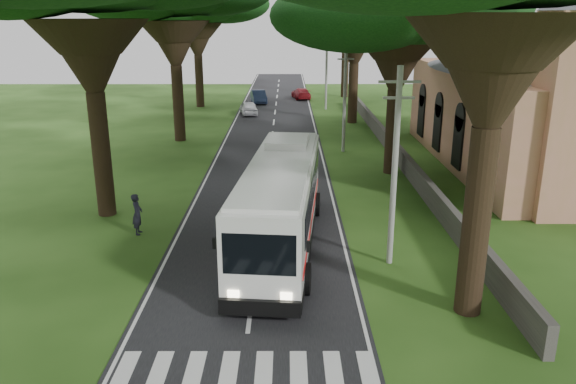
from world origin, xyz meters
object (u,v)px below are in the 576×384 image
(pole_mid, at_px, (345,96))
(coach_bus, at_px, (281,201))
(pole_far, at_px, (326,70))
(distant_car_b, at_px, (259,97))
(pole_near, at_px, (395,165))
(distant_car_c, at_px, (301,93))
(pedestrian, at_px, (137,214))
(church, at_px, (541,94))
(distant_car_a, at_px, (249,108))

(pole_mid, bearing_deg, coach_bus, -103.91)
(pole_far, distance_m, distant_car_b, 9.48)
(pole_near, xyz_separation_m, distant_car_c, (-2.50, 48.05, -3.50))
(distant_car_b, bearing_deg, pedestrian, -104.73)
(pole_near, bearing_deg, distant_car_b, 99.62)
(pole_far, distance_m, pedestrian, 38.55)
(church, bearing_deg, pedestrian, -152.43)
(pole_near, xyz_separation_m, pole_far, (0.00, 40.00, 0.00))
(coach_bus, bearing_deg, distant_car_b, 99.48)
(coach_bus, bearing_deg, distant_car_a, 101.47)
(pole_near, bearing_deg, pole_far, 90.00)
(distant_car_b, distance_m, distant_car_c, 6.13)
(pedestrian, bearing_deg, coach_bus, -105.48)
(pole_near, bearing_deg, coach_bus, 158.12)
(coach_bus, height_order, distant_car_c, coach_bus)
(pole_near, height_order, distant_car_c, pole_near)
(pole_near, relative_size, pedestrian, 4.11)
(church, bearing_deg, distant_car_b, 124.45)
(pole_near, distance_m, coach_bus, 5.29)
(pole_mid, xyz_separation_m, pole_far, (0.00, 20.00, 0.00))
(pole_mid, height_order, pedestrian, pole_mid)
(coach_bus, bearing_deg, pole_mid, 81.49)
(church, relative_size, pole_far, 3.00)
(pole_near, distance_m, distant_car_b, 45.35)
(coach_bus, relative_size, distant_car_c, 2.97)
(distant_car_b, height_order, pedestrian, pedestrian)
(distant_car_a, relative_size, distant_car_b, 0.92)
(pole_far, bearing_deg, coach_bus, -96.73)
(church, height_order, pedestrian, church)
(pedestrian, bearing_deg, distant_car_c, -14.32)
(pedestrian, bearing_deg, pole_near, -109.53)
(coach_bus, height_order, pedestrian, coach_bus)
(pole_mid, height_order, pole_far, same)
(coach_bus, xyz_separation_m, distant_car_c, (2.01, 46.24, -1.40))
(distant_car_b, bearing_deg, coach_bus, -95.62)
(church, distance_m, distant_car_c, 35.99)
(distant_car_c, distance_m, pedestrian, 45.64)
(pole_near, bearing_deg, pedestrian, 163.82)
(pole_mid, bearing_deg, distant_car_c, 95.09)
(distant_car_b, relative_size, distant_car_c, 0.98)
(church, bearing_deg, distant_car_a, 134.51)
(pole_near, height_order, distant_car_b, pole_near)
(pole_near, bearing_deg, pole_mid, 90.00)
(pole_far, xyz_separation_m, distant_car_c, (-2.50, 8.05, -3.50))
(pole_mid, distance_m, pedestrian, 20.40)
(pole_near, relative_size, distant_car_b, 1.81)
(pole_far, height_order, distant_car_c, pole_far)
(distant_car_b, bearing_deg, pole_mid, -82.61)
(pole_near, distance_m, pole_far, 40.00)
(coach_bus, height_order, distant_car_b, coach_bus)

